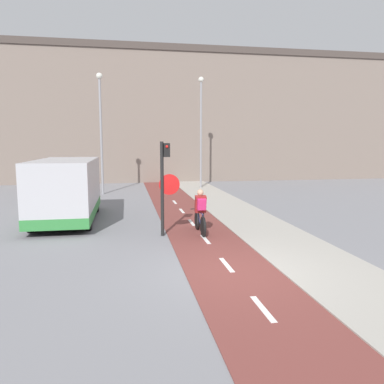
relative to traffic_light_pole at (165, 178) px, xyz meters
name	(u,v)px	position (x,y,z in m)	size (l,w,h in m)	color
ground_plane	(232,272)	(1.18, -3.78, -1.90)	(120.00, 120.00, 0.00)	gray
bike_lane	(232,272)	(1.18, -3.77, -1.89)	(2.22, 60.00, 0.02)	brown
sidewalk_strip	(323,266)	(3.49, -3.78, -1.87)	(2.40, 60.00, 0.05)	#A8A399
building_row_background	(155,116)	(1.18, 19.09, 3.25)	(60.00, 5.20, 10.28)	slate
traffic_light_pole	(165,178)	(0.00, 0.00, 0.00)	(0.67, 0.25, 3.06)	black
street_lamp_far	(101,121)	(-2.61, 10.67, 2.36)	(0.36, 0.36, 6.98)	gray
street_lamp_sidewalk	(201,122)	(3.71, 12.58, 2.51)	(0.36, 0.36, 7.27)	gray
cyclist_near	(200,213)	(1.19, 0.09, -1.19)	(0.46, 1.69, 1.49)	black
van	(67,191)	(-3.49, 2.98, -0.72)	(2.13, 5.39, 2.38)	#B7B7BC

